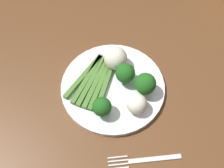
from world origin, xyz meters
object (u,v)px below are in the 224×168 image
plate (112,86)px  cauliflower_front_left (116,58)px  fork (143,160)px  broccoli_near_center (125,73)px  broccoli_right (145,84)px  broccoli_outer_edge (102,107)px  dining_table (108,86)px  cauliflower_near_fork (137,104)px  asparagus_bundle (94,81)px

plate → cauliflower_front_left: (0.06, -0.02, 0.04)m
cauliflower_front_left → fork: (-0.26, -0.01, -0.04)m
broccoli_near_center → fork: 0.21m
plate → fork: 0.20m
broccoli_right → broccoli_near_center: bearing=43.8°
broccoli_outer_edge → cauliflower_front_left: cauliflower_front_left is taller
broccoli_outer_edge → cauliflower_front_left: bearing=-25.3°
dining_table → fork: fork is taller
cauliflower_near_fork → asparagus_bundle: bearing=42.0°
cauliflower_near_fork → fork: bearing=173.5°
plate → asparagus_bundle: (0.02, 0.04, 0.01)m
asparagus_bundle → cauliflower_near_fork: bearing=75.5°
plate → asparagus_bundle: bearing=66.6°
plate → broccoli_outer_edge: size_ratio=4.81×
broccoli_near_center → plate: bearing=99.4°
dining_table → broccoli_right: (-0.10, -0.07, 0.16)m
broccoli_right → broccoli_near_center: broccoli_right is taller
cauliflower_near_fork → cauliflower_front_left: cauliflower_front_left is taller
broccoli_outer_edge → broccoli_right: bearing=-72.6°
broccoli_near_center → cauliflower_front_left: (0.05, 0.01, -0.00)m
broccoli_outer_edge → fork: size_ratio=0.34×
cauliflower_front_left → fork: bearing=-178.5°
asparagus_bundle → cauliflower_near_fork: 0.13m
plate → cauliflower_near_fork: size_ratio=5.43×
plate → asparagus_bundle: asparagus_bundle is taller
broccoli_right → fork: broccoli_right is taller
plate → broccoli_right: 0.09m
cauliflower_front_left → dining_table: bearing=63.9°
plate → broccoli_outer_edge: (-0.07, 0.04, 0.04)m
fork → broccoli_outer_edge: bearing=-55.4°
broccoli_outer_edge → broccoli_near_center: 0.11m
cauliflower_near_fork → cauliflower_front_left: bearing=8.6°
broccoli_near_center → fork: bearing=178.4°
broccoli_right → cauliflower_front_left: bearing=28.8°
asparagus_bundle → broccoli_near_center: bearing=114.1°
dining_table → plate: plate is taller
cauliflower_near_fork → fork: (-0.12, 0.01, -0.04)m
fork → cauliflower_front_left: bearing=-82.1°
asparagus_bundle → dining_table: bearing=171.8°
fork → dining_table: bearing=-77.8°
asparagus_bundle → cauliflower_near_fork: (-0.10, -0.09, 0.02)m
asparagus_bundle → cauliflower_front_left: bearing=155.3°
cauliflower_front_left → broccoli_outer_edge: bearing=154.7°
cauliflower_front_left → fork: size_ratio=0.37×
asparagus_bundle → fork: 0.23m
plate → broccoli_near_center: size_ratio=4.43×
dining_table → fork: size_ratio=7.05×
broccoli_right → cauliflower_near_fork: size_ratio=1.31×
broccoli_outer_edge → broccoli_near_center: broccoli_near_center is taller
asparagus_bundle → cauliflower_front_left: 0.08m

